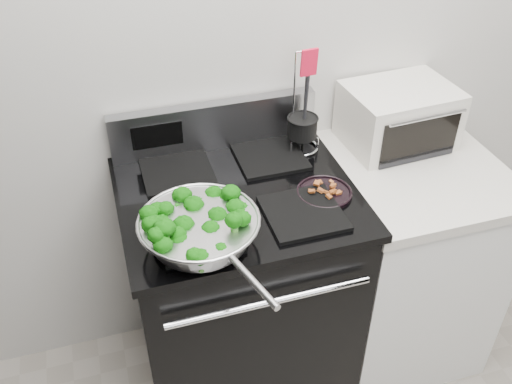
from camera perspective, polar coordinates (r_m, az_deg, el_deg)
name	(u,v)px	position (r m, az deg, el deg)	size (l,w,h in m)	color
back_wall	(292,31)	(2.07, 3.59, 15.82)	(4.00, 0.02, 2.70)	#B4B1AB
gas_range	(239,289)	(2.21, -1.67, -9.63)	(0.79, 0.69, 1.13)	black
counter	(399,258)	(2.44, 14.12, -6.40)	(0.62, 0.68, 0.92)	white
skillet	(200,229)	(1.68, -5.65, -3.66)	(0.36, 0.56, 0.08)	silver
broccoli_pile	(199,223)	(1.67, -5.73, -3.10)	(0.29, 0.29, 0.10)	#043304
bacon_plate	(324,190)	(1.90, 6.85, 0.20)	(0.19, 0.19, 0.04)	black
utensil_holder	(302,132)	(2.10, 4.63, 5.98)	(0.13, 0.13, 0.39)	silver
toaster_oven	(398,116)	(2.23, 14.05, 7.39)	(0.41, 0.32, 0.23)	silver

